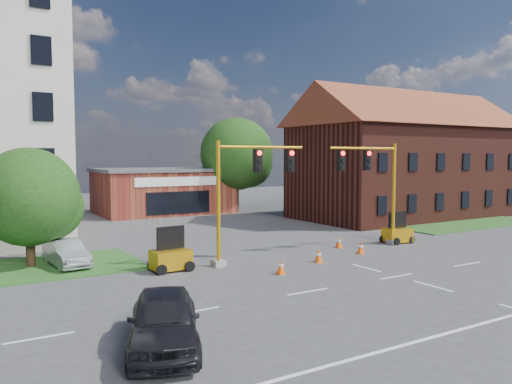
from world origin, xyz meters
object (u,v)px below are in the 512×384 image
signal_mast_west (247,186)px  sedan_dark (164,320)px  trailer_west (171,257)px  pickup_white (351,212)px  signal_mast_east (374,182)px  trailer_east (397,234)px

signal_mast_west → sedan_dark: size_ratio=1.29×
trailer_west → pickup_white: bearing=22.4°
signal_mast_east → pickup_white: 12.48m
signal_mast_east → trailer_east: bearing=6.1°
signal_mast_east → trailer_east: 4.03m
signal_mast_west → trailer_east: size_ratio=3.28×
signal_mast_east → pickup_white: signal_mast_east is taller
signal_mast_west → pickup_white: signal_mast_west is taller
signal_mast_west → sedan_dark: signal_mast_west is taller
sedan_dark → signal_mast_west: bearing=69.1°
signal_mast_east → trailer_east: (2.27, 0.24, -3.33)m
sedan_dark → trailer_west: bearing=88.4°
signal_mast_west → trailer_east: (10.98, 0.24, -3.33)m
trailer_west → sedan_dark: 9.71m
signal_mast_west → trailer_west: signal_mast_west is taller
trailer_east → sedan_dark: trailer_east is taller
signal_mast_west → signal_mast_east: bearing=0.0°
pickup_white → trailer_west: bearing=121.7°
trailer_east → sedan_dark: bearing=-146.4°
trailer_east → signal_mast_east: bearing=-165.7°
pickup_white → sedan_dark: sedan_dark is taller
pickup_white → trailer_east: bearing=159.7°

